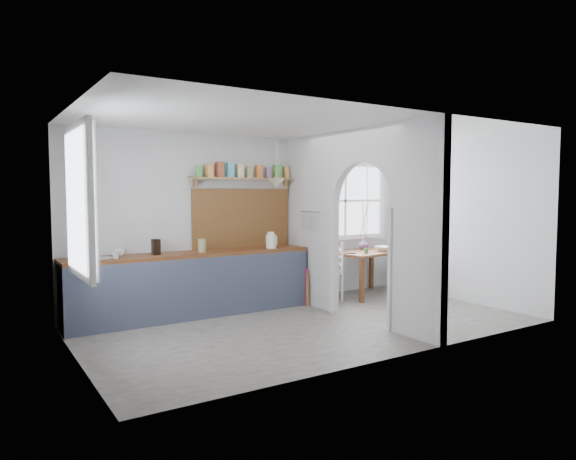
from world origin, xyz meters
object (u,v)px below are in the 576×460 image
dining_table (367,273)px  chair_left (325,271)px  kettle (271,240)px  vase (363,244)px  chair_right (407,266)px

dining_table → chair_left: (-0.85, 0.05, 0.10)m
kettle → vase: kettle is taller
chair_left → chair_right: chair_left is taller
chair_right → kettle: size_ratio=3.45×
dining_table → chair_left: 0.86m
dining_table → vase: size_ratio=6.26×
dining_table → vase: vase is taller
vase → chair_left: bearing=-168.3°
chair_right → vase: vase is taller
chair_left → chair_right: bearing=93.5°
chair_right → kettle: bearing=79.6°
chair_left → vase: size_ratio=4.99×
chair_left → kettle: bearing=-86.6°
chair_right → chair_left: bearing=79.7°
dining_table → chair_right: 0.94m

